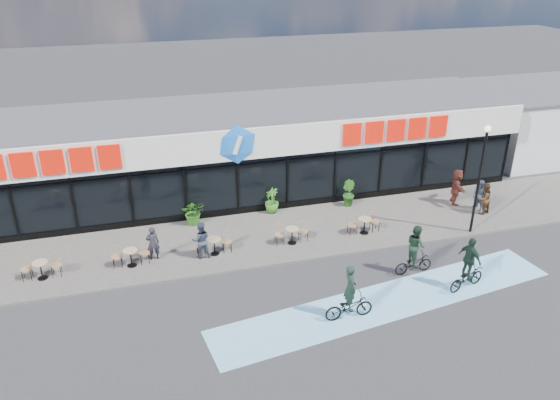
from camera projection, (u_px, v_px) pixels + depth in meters
name	position (u px, v px, depth m)	size (l,w,h in m)	color
ground	(276.00, 295.00, 20.91)	(120.00, 120.00, 0.00)	#28282B
sidewalk	(250.00, 238.00, 24.80)	(44.00, 5.00, 0.10)	#625C57
bike_lane	(388.00, 301.00, 20.57)	(14.00, 2.20, 0.01)	#74B7DB
building	(226.00, 151.00, 28.53)	(30.60, 6.57, 4.75)	black
neighbour_building	(542.00, 119.00, 34.56)	(9.20, 7.20, 4.11)	silver
lamp_post	(481.00, 171.00, 23.98)	(0.28, 0.28, 5.11)	black
bistro_set_1	(41.00, 267.00, 21.67)	(1.54, 0.62, 0.90)	tan
bistro_set_2	(131.00, 255.00, 22.51)	(1.54, 0.62, 0.90)	tan
bistro_set_3	(214.00, 244.00, 23.35)	(1.54, 0.62, 0.90)	tan
bistro_set_4	(291.00, 233.00, 24.19)	(1.54, 0.62, 0.90)	tan
bistro_set_5	(364.00, 223.00, 25.03)	(1.54, 0.62, 0.90)	tan
potted_plant_left	(194.00, 212.00, 25.74)	(1.09, 0.94, 1.21)	#29601B
potted_plant_mid	(272.00, 201.00, 26.82)	(0.70, 0.70, 1.26)	#316D1F
potted_plant_right	(348.00, 193.00, 27.55)	(0.72, 0.58, 1.30)	#235618
patron_left	(153.00, 243.00, 22.80)	(0.55, 0.36, 1.51)	black
patron_right	(201.00, 240.00, 22.90)	(0.80, 0.62, 1.64)	#2F3A49
pedestrian_a	(480.00, 196.00, 26.98)	(0.76, 0.59, 1.56)	#334150
pedestrian_b	(456.00, 187.00, 27.61)	(1.72, 0.55, 1.86)	#4F231C
pedestrian_c	(484.00, 198.00, 26.62)	(0.79, 0.61, 1.62)	#462D19
cyclist_a	(468.00, 270.00, 20.98)	(1.84, 1.11, 2.21)	black
cyclist_b	(415.00, 254.00, 21.95)	(1.68, 0.86, 2.16)	black
cyclist_c	(349.00, 301.00, 19.35)	(1.80, 0.64, 2.18)	black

